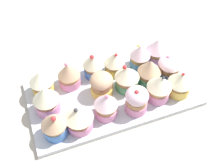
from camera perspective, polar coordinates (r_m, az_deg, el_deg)
name	(u,v)px	position (r cm, az deg, el deg)	size (l,w,h in cm)	color
ground_plane	(112,98)	(73.38, 0.00, -2.94)	(180.00, 180.00, 3.00)	#B2A899
baking_tray	(112,93)	(71.75, 0.00, -1.90)	(42.87, 23.09, 1.20)	silver
cupcake_0	(54,125)	(62.25, -11.98, -8.34)	(5.71, 5.71, 7.33)	#477AC6
cupcake_1	(79,118)	(62.57, -6.89, -7.03)	(6.65, 6.65, 6.97)	pink
cupcake_2	(106,105)	(64.08, -1.28, -4.43)	(5.66, 5.66, 7.33)	pink
cupcake_3	(137,100)	(65.09, 5.15, -3.29)	(5.58, 5.58, 7.70)	pink
cupcake_4	(159,87)	(67.92, 9.80, -0.69)	(6.18, 6.18, 7.91)	pink
cupcake_5	(180,83)	(70.26, 13.97, 0.30)	(6.24, 6.24, 7.62)	#EFC651
cupcake_6	(46,100)	(66.16, -13.52, -3.24)	(6.26, 6.26, 8.00)	pink
cupcake_7	(102,84)	(68.65, -2.17, -0.02)	(5.85, 5.85, 6.50)	#EFC651
cupcake_8	(127,77)	(69.59, 3.07, 1.41)	(6.33, 6.33, 7.59)	#4C9E6B
cupcake_9	(150,72)	(71.22, 7.93, 2.49)	(6.21, 6.21, 7.51)	#4C9E6B
cupcake_10	(168,66)	(74.35, 11.68, 3.70)	(6.18, 6.18, 6.94)	#477AC6
cupcake_11	(41,82)	(70.72, -14.47, 0.40)	(6.01, 6.01, 7.05)	#EFC651
cupcake_12	(69,75)	(71.16, -8.96, 1.96)	(5.79, 5.79, 7.57)	pink
cupcake_13	(93,65)	(72.68, -3.89, 4.03)	(5.59, 5.59, 7.83)	#477AC6
cupcake_14	(114,63)	(73.45, 0.50, 4.37)	(5.48, 5.48, 7.16)	#EFC651
cupcake_15	(140,56)	(75.73, 5.87, 5.86)	(5.61, 5.61, 7.39)	#477AC6
cupcake_16	(157,50)	(78.07, 9.33, 7.05)	(6.06, 6.06, 7.25)	pink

